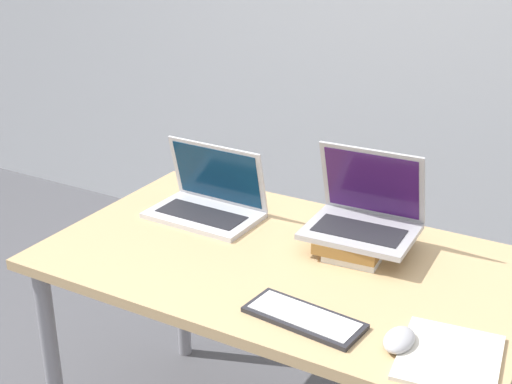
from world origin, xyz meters
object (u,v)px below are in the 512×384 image
laptop_left (208,201)px  notepad (449,357)px  laptop_on_books (364,215)px  mouse (399,340)px  wireless_keyboard (304,318)px  book_stack (359,239)px

laptop_left → notepad: (0.87, -0.37, -0.04)m
laptop_on_books → mouse: size_ratio=2.94×
mouse → notepad: size_ratio=0.39×
wireless_keyboard → mouse: size_ratio=2.83×
laptop_left → wireless_keyboard: bearing=-36.5°
notepad → wireless_keyboard: bearing=-176.8°
laptop_left → mouse: 0.85m
wireless_keyboard → mouse: (0.23, 0.01, 0.01)m
laptop_left → mouse: (0.76, -0.38, -0.03)m
laptop_on_books → mouse: (0.25, -0.41, -0.08)m
book_stack → laptop_on_books: 0.07m
laptop_on_books → mouse: bearing=-58.5°
laptop_left → mouse: bearing=-26.7°
laptop_on_books → wireless_keyboard: 0.43m
laptop_on_books → mouse: 0.49m
wireless_keyboard → notepad: wireless_keyboard is taller
book_stack → mouse: (0.26, -0.41, -0.01)m
book_stack → laptop_on_books: size_ratio=0.92×
wireless_keyboard → mouse: 0.23m
mouse → book_stack: bearing=122.9°
laptop_on_books → wireless_keyboard: laptop_on_books is taller
laptop_left → book_stack: bearing=2.8°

